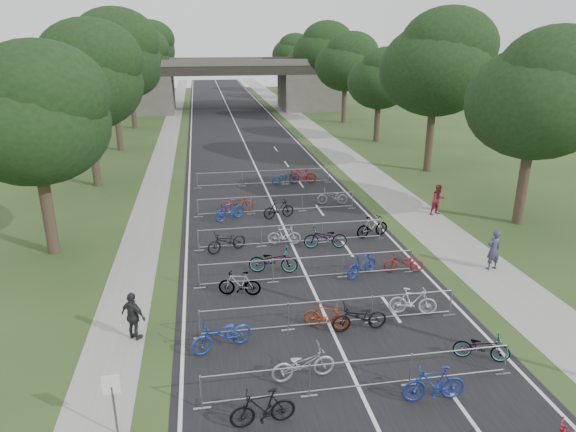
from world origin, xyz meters
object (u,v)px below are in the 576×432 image
Objects in this scene: park_sign at (113,394)px; pedestrian_b at (438,200)px; overpass_bridge at (228,85)px; pedestrian_a at (494,250)px; pedestrian_c at (133,316)px.

pedestrian_b is (16.00, 15.10, -0.37)m from park_sign.
pedestrian_a is (8.31, -54.33, -2.60)m from overpass_bridge.
park_sign is at bearing 18.27° from pedestrian_a.
pedestrian_c is at bearing -96.77° from overpass_bridge.
overpass_bridge is 57.90m from pedestrian_c.
park_sign is 4.58m from pedestrian_c.
overpass_bridge reaches higher than pedestrian_c.
pedestrian_a is at bearing -130.74° from pedestrian_c.
pedestrian_b is 19.17m from pedestrian_c.
overpass_bridge is at bearing 85.57° from pedestrian_b.
pedestrian_b is at bearing 43.33° from park_sign.
overpass_bridge is 16.57× the size of pedestrian_a.
pedestrian_a reaches higher than park_sign.
overpass_bridge is at bearing -89.93° from pedestrian_a.
pedestrian_a is at bearing 26.90° from park_sign.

